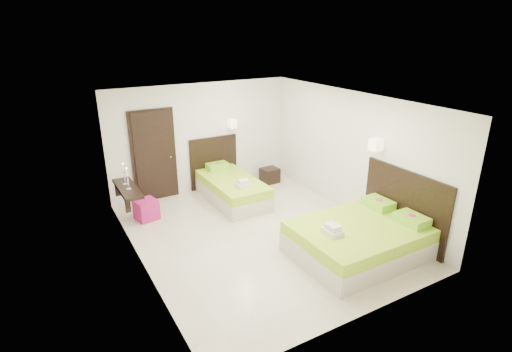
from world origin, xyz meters
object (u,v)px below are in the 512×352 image
ottoman (146,210)px  bed_single (231,187)px  bed_double (362,237)px  nightstand (270,175)px

ottoman → bed_single: bearing=1.1°
bed_double → bed_single: bearing=106.0°
bed_single → nightstand: 1.45m
bed_single → nightstand: bed_single is taller
bed_single → nightstand: size_ratio=4.83×
bed_single → nightstand: (1.36, 0.47, -0.12)m
bed_double → nightstand: (0.42, 3.77, -0.14)m
bed_single → ottoman: size_ratio=4.91×
bed_double → ottoman: (-2.94, 3.26, -0.12)m
bed_double → nightstand: size_ratio=5.20×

